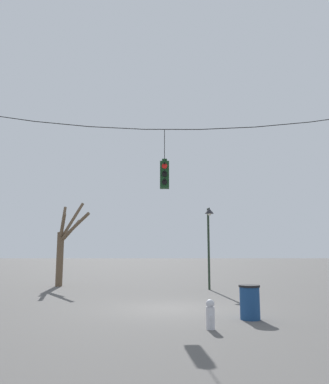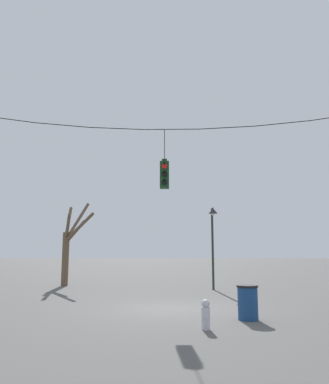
{
  "view_description": "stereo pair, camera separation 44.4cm",
  "coord_description": "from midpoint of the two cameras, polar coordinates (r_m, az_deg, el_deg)",
  "views": [
    {
      "loc": [
        -0.41,
        -13.57,
        1.98
      ],
      "look_at": [
        -0.29,
        0.23,
        4.18
      ],
      "focal_mm": 35.0,
      "sensor_mm": 36.0,
      "label": 1
    },
    {
      "loc": [
        0.03,
        -13.57,
        1.98
      ],
      "look_at": [
        -0.29,
        0.23,
        4.18
      ],
      "focal_mm": 35.0,
      "sensor_mm": 36.0,
      "label": 2
    }
  ],
  "objects": [
    {
      "name": "span_wire",
      "position": [
        14.63,
        2.05,
        10.3
      ],
      "size": [
        14.9,
        0.03,
        0.65
      ],
      "color": "black"
    },
    {
      "name": "bare_tree",
      "position": [
        22.97,
        -13.78,
        -7.76
      ],
      "size": [
        2.22,
        3.06,
        5.01
      ],
      "color": "brown",
      "rests_on": "ground_plane"
    },
    {
      "name": "traffic_light_near_left_pole",
      "position": [
        14.09,
        0.9,
        2.7
      ],
      "size": [
        0.34,
        0.46,
        2.29
      ],
      "color": "#143819"
    },
    {
      "name": "ground_plane",
      "position": [
        13.72,
        2.23,
        -17.36
      ],
      "size": [
        200.0,
        200.0,
        0.0
      ],
      "primitive_type": "plane",
      "color": "#565451"
    },
    {
      "name": "fire_hydrant",
      "position": [
        10.2,
        7.62,
        -18.0
      ],
      "size": [
        0.22,
        0.3,
        0.75
      ],
      "color": "silver",
      "rests_on": "ground_plane"
    },
    {
      "name": "street_lamp",
      "position": [
        20.09,
        8.01,
        -5.4
      ],
      "size": [
        0.48,
        0.82,
        4.3
      ],
      "color": "#233323",
      "rests_on": "ground_plane"
    },
    {
      "name": "trash_bin",
      "position": [
        11.76,
        13.67,
        -16.03
      ],
      "size": [
        0.63,
        0.63,
        1.0
      ],
      "color": "navy",
      "rests_on": "ground_plane"
    }
  ]
}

